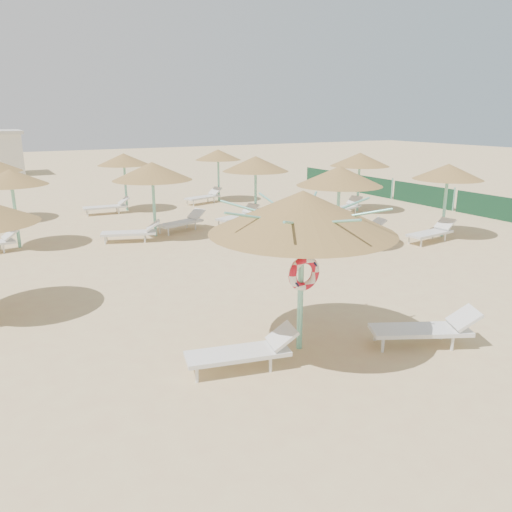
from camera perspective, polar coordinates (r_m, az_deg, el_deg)
ground at (r=10.19m, az=5.92°, el=-9.48°), size 120.00×120.00×0.00m
main_palapa at (r=8.98m, az=5.34°, el=4.96°), size 3.41×3.41×3.05m
lounger_main_a at (r=8.93m, az=-1.27°, el=-10.80°), size 2.05×1.02×0.71m
lounger_main_b at (r=10.32m, az=18.98°, el=-7.82°), size 2.10×1.45×0.74m
palapa_field at (r=19.31m, az=-6.29°, el=9.69°), size 18.98×14.14×2.72m
windbreak_fence at (r=26.36m, az=18.53°, el=6.64°), size 0.08×19.84×1.10m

